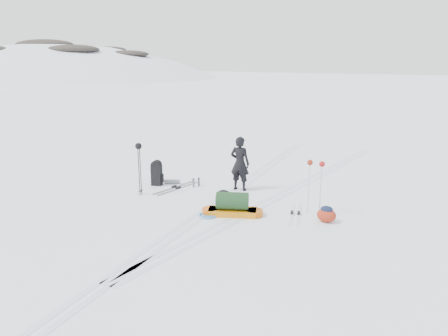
{
  "coord_description": "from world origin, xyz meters",
  "views": [
    {
      "loc": [
        5.45,
        -10.09,
        3.9
      ],
      "look_at": [
        0.09,
        0.18,
        0.95
      ],
      "focal_mm": 35.0,
      "sensor_mm": 36.0,
      "label": 1
    }
  ],
  "objects": [
    {
      "name": "thermos_pair",
      "position": [
        -1.34,
        1.04,
        0.13
      ],
      "size": [
        0.17,
        0.28,
        0.27
      ],
      "rotation": [
        0.0,
        0.0,
        0.41
      ],
      "color": "slate",
      "rests_on": "ground"
    },
    {
      "name": "ground",
      "position": [
        0.0,
        0.0,
        0.0
      ],
      "size": [
        200.0,
        200.0,
        0.0
      ],
      "primitive_type": "plane",
      "color": "white",
      "rests_on": "ground"
    },
    {
      "name": "rope_coil",
      "position": [
        0.28,
        -1.05,
        0.03
      ],
      "size": [
        0.64,
        0.64,
        0.06
      ],
      "rotation": [
        0.0,
        0.0,
        0.42
      ],
      "color": "#5598CF",
      "rests_on": "ground"
    },
    {
      "name": "ski_tracks",
      "position": [
        0.61,
        0.88,
        0.0
      ],
      "size": [
        3.38,
        17.97,
        0.01
      ],
      "color": "silver",
      "rests_on": "ground"
    },
    {
      "name": "expedition_rucksack",
      "position": [
        -2.45,
        0.63,
        0.37
      ],
      "size": [
        0.75,
        0.7,
        0.8
      ],
      "rotation": [
        0.0,
        0.0,
        0.26
      ],
      "color": "black",
      "rests_on": "ground"
    },
    {
      "name": "ski_poles_silver",
      "position": [
        2.62,
        0.27,
        1.19
      ],
      "size": [
        0.45,
        0.17,
        1.42
      ],
      "rotation": [
        0.0,
        0.0,
        0.09
      ],
      "color": "silver",
      "rests_on": "ground"
    },
    {
      "name": "pulk_sled",
      "position": [
        0.79,
        -0.7,
        0.23
      ],
      "size": [
        1.61,
        0.98,
        0.6
      ],
      "rotation": [
        0.0,
        0.0,
        0.37
      ],
      "color": "orange",
      "rests_on": "ground"
    },
    {
      "name": "small_daypack",
      "position": [
        3.04,
        -0.08,
        0.2
      ],
      "size": [
        0.53,
        0.44,
        0.4
      ],
      "rotation": [
        0.0,
        0.0,
        -0.19
      ],
      "color": "maroon",
      "rests_on": "ground"
    },
    {
      "name": "touring_skis_white",
      "position": [
        2.2,
        0.09,
        0.01
      ],
      "size": [
        0.71,
        1.74,
        0.06
      ],
      "rotation": [
        0.0,
        0.0,
        -1.3
      ],
      "color": "silver",
      "rests_on": "ground"
    },
    {
      "name": "ski_poles_black",
      "position": [
        -2.34,
        -0.43,
        1.26
      ],
      "size": [
        0.19,
        0.23,
        1.54
      ],
      "rotation": [
        0.0,
        0.0,
        -0.43
      ],
      "color": "black",
      "rests_on": "ground"
    },
    {
      "name": "touring_skis_grey",
      "position": [
        -1.77,
        0.58,
        0.01
      ],
      "size": [
        0.54,
        1.79,
        0.06
      ],
      "rotation": [
        0.0,
        0.0,
        1.41
      ],
      "color": "gray",
      "rests_on": "ground"
    },
    {
      "name": "skier",
      "position": [
        0.02,
        1.34,
        0.82
      ],
      "size": [
        0.62,
        0.43,
        1.64
      ],
      "primitive_type": "imported",
      "rotation": [
        0.0,
        0.0,
        3.2
      ],
      "color": "black",
      "rests_on": "ground"
    },
    {
      "name": "stuff_sack",
      "position": [
        -0.02,
        0.37,
        0.13
      ],
      "size": [
        0.49,
        0.44,
        0.25
      ],
      "rotation": [
        0.0,
        0.0,
        0.41
      ],
      "color": "black",
      "rests_on": "ground"
    }
  ]
}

